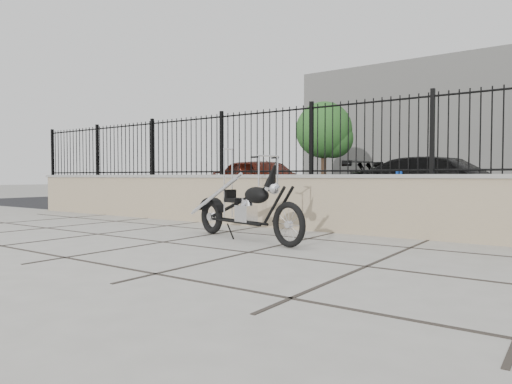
% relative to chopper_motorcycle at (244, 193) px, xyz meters
% --- Properties ---
extents(ground_plane, '(90.00, 90.00, 0.00)m').
position_rel_chopper_motorcycle_xyz_m(ground_plane, '(-0.78, -0.87, -0.69)').
color(ground_plane, '#99968E').
rests_on(ground_plane, ground).
extents(parking_lot, '(30.00, 30.00, 0.00)m').
position_rel_chopper_motorcycle_xyz_m(parking_lot, '(-0.78, 11.63, -0.69)').
color(parking_lot, black).
rests_on(parking_lot, ground).
extents(retaining_wall, '(14.00, 0.36, 0.96)m').
position_rel_chopper_motorcycle_xyz_m(retaining_wall, '(-0.78, 1.63, -0.21)').
color(retaining_wall, gray).
rests_on(retaining_wall, ground_plane).
extents(iron_fence, '(14.00, 0.08, 1.20)m').
position_rel_chopper_motorcycle_xyz_m(iron_fence, '(-0.78, 1.63, 0.87)').
color(iron_fence, black).
rests_on(iron_fence, retaining_wall).
extents(background_building, '(22.00, 6.00, 8.00)m').
position_rel_chopper_motorcycle_xyz_m(background_building, '(-0.78, 25.63, 3.31)').
color(background_building, beige).
rests_on(background_building, ground_plane).
extents(chopper_motorcycle, '(2.32, 1.04, 1.38)m').
position_rel_chopper_motorcycle_xyz_m(chopper_motorcycle, '(0.00, 0.00, 0.00)').
color(chopper_motorcycle, black).
rests_on(chopper_motorcycle, ground_plane).
extents(car_red, '(4.82, 3.21, 1.53)m').
position_rel_chopper_motorcycle_xyz_m(car_red, '(-4.25, 6.66, 0.07)').
color(car_red, '#431209').
rests_on(car_red, parking_lot).
extents(car_black, '(5.12, 2.70, 1.41)m').
position_rel_chopper_motorcycle_xyz_m(car_black, '(1.33, 6.36, 0.02)').
color(car_black, black).
rests_on(car_black, parking_lot).
extents(bollard_a, '(0.13, 0.13, 0.91)m').
position_rel_chopper_motorcycle_xyz_m(bollard_a, '(-2.53, 4.11, -0.24)').
color(bollard_a, '#0D26CA').
rests_on(bollard_a, ground_plane).
extents(bollard_b, '(0.14, 0.14, 1.03)m').
position_rel_chopper_motorcycle_xyz_m(bollard_b, '(1.10, 3.60, -0.18)').
color(bollard_b, '#0E1FD3').
rests_on(bollard_b, ground_plane).
extents(tree_left, '(2.92, 2.92, 4.92)m').
position_rel_chopper_motorcycle_xyz_m(tree_left, '(-6.86, 16.03, 2.76)').
color(tree_left, '#382619').
rests_on(tree_left, ground_plane).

